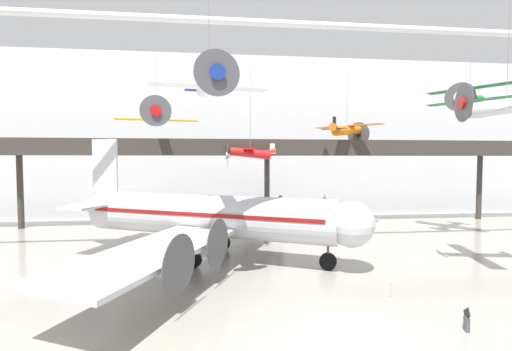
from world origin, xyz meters
The scene contains 13 objects.
ground_plane centered at (0.00, 0.00, 0.00)m, with size 260.00×260.00×0.00m, color gray.
hangar_back_wall centered at (0.00, 35.48, 11.69)m, with size 140.00×3.00×23.37m.
mezzanine_walkway centered at (0.00, 27.76, 9.21)m, with size 110.00×3.20×10.90m.
ceiling_truss_beam centered at (0.00, 13.14, 19.73)m, with size 120.00×0.60×0.60m.
airliner_silver_main centered at (-7.48, 13.73, 3.57)m, with size 26.16×30.77×10.32m.
suspended_plane_orange_highwing centered at (9.72, 26.02, 12.11)m, with size 7.30×7.43×9.12m.
suspended_plane_white_twin centered at (-6.94, 7.57, 13.45)m, with size 7.78×6.42×7.34m.
suspended_plane_green_biplane centered at (19.96, 18.02, 14.97)m, with size 6.74×7.30×6.24m.
suspended_plane_red_highwing centered at (-2.51, 25.34, 9.19)m, with size 5.98×7.31×11.67m.
suspended_plane_yellow_lowwing centered at (-12.99, 23.25, 13.04)m, with size 8.88×7.27×7.66m.
suspended_plane_silver_racer centered at (13.92, 6.74, 12.12)m, with size 6.49×7.83×8.28m.
stanchion_barrier centered at (3.91, 3.66, 0.33)m, with size 0.36×0.36×1.08m.
info_sign_pedestal centered at (5.66, -0.40, 0.46)m, with size 0.27×0.75×1.24m.
Camera 1 is at (-6.40, -15.50, 8.40)m, focal length 24.00 mm.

